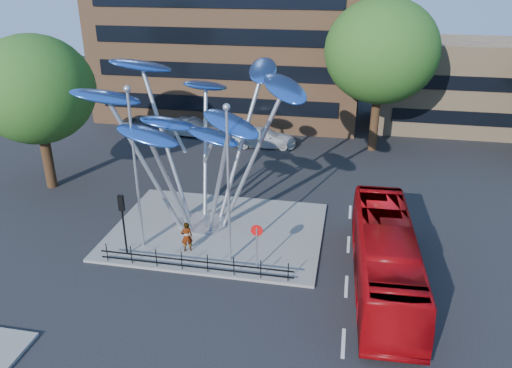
% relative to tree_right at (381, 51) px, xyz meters
% --- Properties ---
extents(ground, '(120.00, 120.00, 0.00)m').
position_rel_tree_right_xyz_m(ground, '(-8.00, -22.00, -8.04)').
color(ground, black).
rests_on(ground, ground).
extents(traffic_island, '(12.00, 9.00, 0.15)m').
position_rel_tree_right_xyz_m(traffic_island, '(-9.00, -16.00, -7.96)').
color(traffic_island, slate).
rests_on(traffic_island, ground).
extents(low_building_near, '(15.00, 8.00, 8.00)m').
position_rel_tree_right_xyz_m(low_building_near, '(8.00, 8.00, -4.04)').
color(low_building_near, tan).
rests_on(low_building_near, ground).
extents(tree_right, '(8.80, 8.80, 12.11)m').
position_rel_tree_right_xyz_m(tree_right, '(0.00, 0.00, 0.00)').
color(tree_right, black).
rests_on(tree_right, ground).
extents(tree_left, '(7.60, 7.60, 10.32)m').
position_rel_tree_right_xyz_m(tree_left, '(-22.00, -12.00, -1.24)').
color(tree_left, black).
rests_on(tree_left, ground).
extents(leaf_sculpture, '(12.72, 9.54, 9.51)m').
position_rel_tree_right_xyz_m(leaf_sculpture, '(-10.07, -15.32, -1.16)').
color(leaf_sculpture, '#9EA0A5').
rests_on(leaf_sculpture, traffic_island).
extents(street_lamp_left, '(0.36, 0.36, 8.80)m').
position_rel_tree_right_xyz_m(street_lamp_left, '(-12.50, -18.50, -2.68)').
color(street_lamp_left, '#9EA0A5').
rests_on(street_lamp_left, traffic_island).
extents(street_lamp_right, '(0.36, 0.36, 8.30)m').
position_rel_tree_right_xyz_m(street_lamp_right, '(-7.50, -19.00, -2.94)').
color(street_lamp_right, '#9EA0A5').
rests_on(street_lamp_right, traffic_island).
extents(traffic_light_island, '(0.28, 0.18, 3.42)m').
position_rel_tree_right_xyz_m(traffic_light_island, '(-13.00, -19.50, -5.42)').
color(traffic_light_island, black).
rests_on(traffic_light_island, traffic_island).
extents(no_entry_sign_island, '(0.60, 0.10, 2.45)m').
position_rel_tree_right_xyz_m(no_entry_sign_island, '(-6.00, -19.48, -6.22)').
color(no_entry_sign_island, '#9EA0A5').
rests_on(no_entry_sign_island, traffic_island).
extents(pedestrian_railing_front, '(10.00, 0.06, 1.00)m').
position_rel_tree_right_xyz_m(pedestrian_railing_front, '(-9.00, -20.30, -7.48)').
color(pedestrian_railing_front, black).
rests_on(pedestrian_railing_front, traffic_island).
extents(red_bus, '(3.12, 11.31, 3.12)m').
position_rel_tree_right_xyz_m(red_bus, '(0.17, -19.49, -6.48)').
color(red_bus, '#A3070C').
rests_on(red_bus, ground).
extents(pedestrian, '(0.74, 0.64, 1.70)m').
position_rel_tree_right_xyz_m(pedestrian, '(-9.96, -18.56, -7.04)').
color(pedestrian, gray).
rests_on(pedestrian, traffic_island).
extents(parked_car_left, '(4.52, 2.10, 1.50)m').
position_rel_tree_right_xyz_m(parked_car_left, '(-20.39, 1.00, -7.29)').
color(parked_car_left, '#3D4044').
rests_on(parked_car_left, ground).
extents(parked_car_mid, '(5.07, 2.26, 1.62)m').
position_rel_tree_right_xyz_m(parked_car_mid, '(-15.89, 0.51, -7.23)').
color(parked_car_mid, '#A8ACB0').
rests_on(parked_car_mid, ground).
extents(parked_car_right, '(5.62, 2.64, 1.58)m').
position_rel_tree_right_xyz_m(parked_car_right, '(-9.04, -0.92, -7.24)').
color(parked_car_right, silver).
rests_on(parked_car_right, ground).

